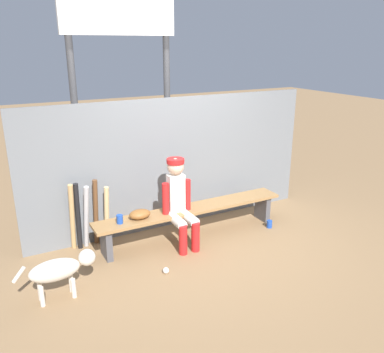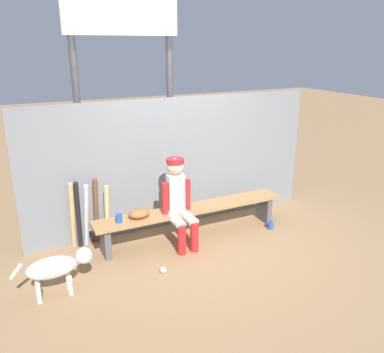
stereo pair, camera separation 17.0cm
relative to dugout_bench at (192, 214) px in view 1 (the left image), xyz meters
name	(u,v)px [view 1 (the left image)]	position (x,y,z in m)	size (l,w,h in m)	color
ground_plane	(192,236)	(0.00, 0.00, -0.35)	(30.00, 30.00, 0.00)	olive
chainlink_fence	(176,163)	(0.00, 0.50, 0.59)	(4.33, 0.03, 1.88)	slate
dugout_bench	(192,214)	(0.00, 0.00, 0.00)	(2.74, 0.36, 0.44)	olive
player_seated	(180,200)	(-0.24, -0.11, 0.28)	(0.41, 0.55, 1.17)	silver
baseball_glove	(140,214)	(-0.76, 0.00, 0.15)	(0.28, 0.20, 0.12)	brown
bat_wood_natural	(107,215)	(-1.09, 0.36, 0.06)	(0.06, 0.06, 0.82)	tan
bat_wood_dark	(96,212)	(-1.22, 0.40, 0.12)	(0.06, 0.06, 0.93)	brown
bat_aluminum_silver	(86,217)	(-1.36, 0.35, 0.10)	(0.06, 0.06, 0.89)	#B7B7BC
bat_aluminum_black	(78,217)	(-1.46, 0.37, 0.12)	(0.06, 0.06, 0.92)	black
bat_wood_tan	(72,217)	(-1.53, 0.38, 0.12)	(0.06, 0.06, 0.93)	tan
baseball	(166,270)	(-0.72, -0.69, -0.31)	(0.07, 0.07, 0.07)	white
cup_on_ground	(269,224)	(1.14, -0.29, -0.29)	(0.08, 0.08, 0.11)	#1E47AD
cup_on_bench	(120,219)	(-1.03, -0.02, 0.14)	(0.08, 0.08, 0.11)	#1E47AD
scoreboard	(124,44)	(-0.39, 1.33, 2.21)	(1.95, 0.27, 3.71)	#3F3F42
dog	(60,269)	(-1.88, -0.59, -0.01)	(0.84, 0.20, 0.49)	beige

